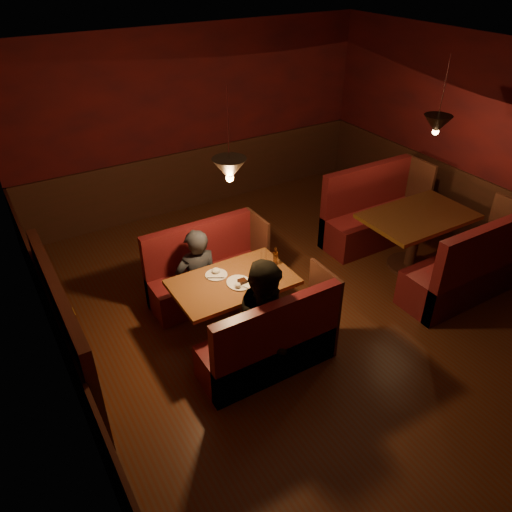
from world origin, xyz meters
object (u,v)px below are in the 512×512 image
main_bench_near (272,347)px  diner_b (268,303)px  main_bench_far (207,275)px  second_bench_far (372,217)px  diner_a (196,260)px  second_table (416,229)px  second_bench_near (467,274)px  main_table (234,292)px

main_bench_near → diner_b: 0.53m
main_bench_far → diner_b: diner_b is taller
second_bench_far → diner_a: size_ratio=1.08×
main_bench_far → second_table: (2.76, -0.85, 0.29)m
main_bench_near → diner_b: (0.01, 0.10, 0.51)m
diner_a → second_bench_near: bearing=156.2°
second_table → second_bench_far: (0.03, 0.88, -0.24)m
second_bench_far → diner_a: bearing=-175.6°
main_table → diner_a: (-0.20, 0.56, 0.19)m
second_bench_near → diner_b: size_ratio=0.97×
main_table → main_bench_near: main_bench_near is taller
main_table → main_bench_near: bearing=-88.8°
second_bench_far → diner_b: 3.17m
main_table → main_bench_near: (0.02, -0.77, -0.24)m
main_bench_far → second_bench_near: 3.28m
main_bench_near → diner_a: diner_a is taller
second_bench_far → diner_b: (-2.78, -1.46, 0.47)m
main_bench_near → diner_a: (-0.22, 1.33, 0.42)m
second_bench_near → diner_b: (-2.78, 0.29, 0.47)m
second_bench_near → main_bench_far: bearing=148.2°
main_bench_near → main_bench_far: bearing=90.0°
main_table → diner_b: bearing=-87.7°
second_table → main_bench_far: bearing=162.8°
diner_a → diner_b: (0.23, -1.23, 0.09)m
second_bench_far → second_bench_near: same height
diner_a → second_bench_far: bearing=-172.6°
main_bench_far → diner_a: size_ratio=1.00×
second_table → diner_b: 2.82m
diner_b → second_bench_far: bearing=3.9°
main_bench_far → second_bench_far: bearing=0.5°
diner_b → main_bench_far: bearing=66.6°
diner_a → diner_b: size_ratio=0.89×
main_table → second_bench_far: size_ratio=0.84×
main_bench_near → second_bench_near: size_ratio=0.92×
main_bench_near → main_table: bearing=91.2°
second_bench_far → second_bench_near: 1.75m
main_bench_near → second_table: size_ratio=1.02×
main_bench_far → diner_a: (-0.22, -0.20, 0.42)m
main_table → second_bench_near: 2.97m
second_table → diner_a: size_ratio=0.98×
main_table → main_bench_far: 0.80m
diner_a → diner_b: bearing=103.5°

